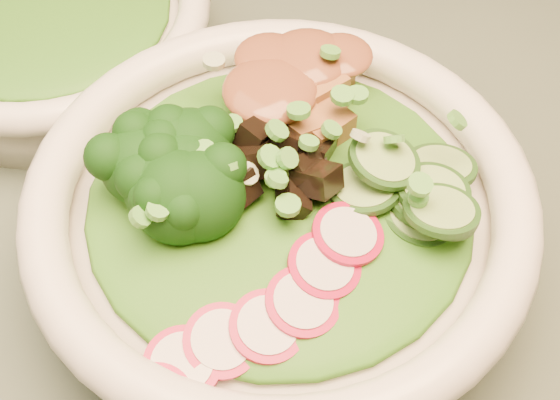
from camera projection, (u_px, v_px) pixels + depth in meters
dining_table at (398, 193)px, 0.67m from camera, size 1.20×0.80×0.75m
salad_bowl at (280, 221)px, 0.46m from camera, size 0.29×0.29×0.08m
side_bowl at (51, 30)px, 0.57m from camera, size 0.24×0.24×0.06m
lettuce_bed at (280, 199)px, 0.44m from camera, size 0.22×0.22×0.03m
side_lettuce at (45, 10)px, 0.56m from camera, size 0.16×0.16×0.02m
broccoli_florets at (157, 177)px, 0.43m from camera, size 0.10×0.09×0.05m
radish_slices at (278, 307)px, 0.39m from camera, size 0.13×0.06×0.02m
cucumber_slices at (408, 192)px, 0.43m from camera, size 0.09×0.09×0.04m
mushroom_heap at (281, 163)px, 0.44m from camera, size 0.09×0.09×0.04m
tofu_cubes at (290, 95)px, 0.47m from camera, size 0.11×0.08×0.04m
peanut_sauce at (290, 79)px, 0.46m from camera, size 0.08×0.06×0.02m
scallion_garnish at (280, 169)px, 0.42m from camera, size 0.21×0.21×0.03m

